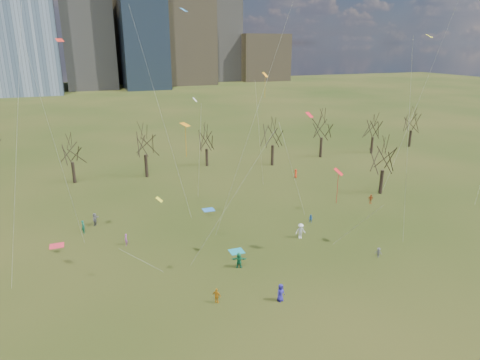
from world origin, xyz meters
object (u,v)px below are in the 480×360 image
object	(u,v)px
blanket_teal	(237,251)
person_4	(217,296)
blanket_navy	(209,210)
person_0	(281,293)
blanket_crimson	(57,246)

from	to	relation	value
blanket_teal	person_4	distance (m)	10.25
blanket_teal	person_4	bearing A→B (deg)	-120.62
blanket_navy	person_0	world-z (taller)	person_0
blanket_navy	person_4	xyz separation A→B (m)	(-5.94, -22.20, 0.73)
blanket_navy	person_4	distance (m)	22.99
blanket_crimson	person_0	distance (m)	27.59
blanket_teal	blanket_crimson	bearing A→B (deg)	155.21
person_0	blanket_navy	bearing A→B (deg)	73.43
blanket_teal	person_4	size ratio (longest dim) A/B	1.08
blanket_navy	person_0	size ratio (longest dim) A/B	0.93
blanket_crimson	person_0	xyz separation A→B (m)	(19.55, -19.45, 0.84)
blanket_navy	person_4	world-z (taller)	person_4
blanket_teal	blanket_navy	distance (m)	13.41
person_0	person_4	xyz separation A→B (m)	(-5.56, 1.78, -0.12)
person_4	blanket_teal	bearing A→B (deg)	-74.23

